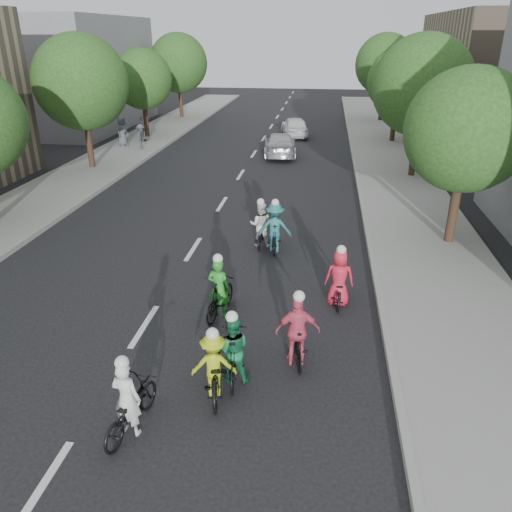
% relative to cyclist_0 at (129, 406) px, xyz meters
% --- Properties ---
extents(ground, '(120.00, 120.00, 0.00)m').
position_rel_cyclist_0_xyz_m(ground, '(-1.00, 3.51, -0.55)').
color(ground, black).
rests_on(ground, ground).
extents(sidewalk_left, '(4.00, 80.00, 0.15)m').
position_rel_cyclist_0_xyz_m(sidewalk_left, '(-9.00, 13.51, -0.48)').
color(sidewalk_left, gray).
rests_on(sidewalk_left, ground).
extents(curb_left, '(0.18, 80.00, 0.18)m').
position_rel_cyclist_0_xyz_m(curb_left, '(-7.05, 13.51, -0.46)').
color(curb_left, '#999993').
rests_on(curb_left, ground).
extents(sidewalk_right, '(4.00, 80.00, 0.15)m').
position_rel_cyclist_0_xyz_m(sidewalk_right, '(7.00, 13.51, -0.48)').
color(sidewalk_right, gray).
rests_on(sidewalk_right, ground).
extents(curb_right, '(0.18, 80.00, 0.18)m').
position_rel_cyclist_0_xyz_m(curb_right, '(5.05, 13.51, -0.46)').
color(curb_right, '#999993').
rests_on(curb_right, ground).
extents(bldg_sw, '(10.00, 14.00, 8.00)m').
position_rel_cyclist_0_xyz_m(bldg_sw, '(-17.00, 31.51, 3.45)').
color(bldg_sw, slate).
rests_on(bldg_sw, ground).
extents(tree_l_3, '(4.80, 4.80, 6.93)m').
position_rel_cyclist_0_xyz_m(tree_l_3, '(-9.20, 18.51, 3.97)').
color(tree_l_3, black).
rests_on(tree_l_3, ground).
extents(tree_l_4, '(4.00, 4.00, 5.97)m').
position_rel_cyclist_0_xyz_m(tree_l_4, '(-9.20, 27.51, 3.41)').
color(tree_l_4, black).
rests_on(tree_l_4, ground).
extents(tree_l_5, '(4.80, 4.80, 6.93)m').
position_rel_cyclist_0_xyz_m(tree_l_5, '(-9.20, 36.51, 3.97)').
color(tree_l_5, black).
rests_on(tree_l_5, ground).
extents(tree_r_0, '(4.00, 4.00, 5.97)m').
position_rel_cyclist_0_xyz_m(tree_r_0, '(7.80, 10.11, 3.41)').
color(tree_r_0, black).
rests_on(tree_r_0, ground).
extents(tree_r_1, '(4.80, 4.80, 6.93)m').
position_rel_cyclist_0_xyz_m(tree_r_1, '(7.80, 19.11, 3.97)').
color(tree_r_1, black).
rests_on(tree_r_1, ground).
extents(tree_r_2, '(4.00, 4.00, 5.97)m').
position_rel_cyclist_0_xyz_m(tree_r_2, '(7.80, 28.11, 3.41)').
color(tree_r_2, black).
rests_on(tree_r_2, ground).
extents(tree_r_3, '(4.80, 4.80, 6.93)m').
position_rel_cyclist_0_xyz_m(tree_r_3, '(7.80, 37.11, 3.97)').
color(tree_r_3, black).
rests_on(tree_r_3, ground).
extents(cyclist_0, '(0.93, 1.85, 1.69)m').
position_rel_cyclist_0_xyz_m(cyclist_0, '(0.00, 0.00, 0.00)').
color(cyclist_0, black).
rests_on(cyclist_0, ground).
extents(cyclist_1, '(0.81, 1.89, 1.68)m').
position_rel_cyclist_0_xyz_m(cyclist_1, '(1.62, 1.78, 0.09)').
color(cyclist_1, black).
rests_on(cyclist_1, ground).
extents(cyclist_2, '(1.00, 1.98, 1.57)m').
position_rel_cyclist_0_xyz_m(cyclist_2, '(1.33, 1.28, 0.03)').
color(cyclist_2, black).
rests_on(cyclist_2, ground).
extents(cyclist_3, '(1.05, 1.55, 1.84)m').
position_rel_cyclist_0_xyz_m(cyclist_3, '(2.94, 2.52, 0.13)').
color(cyclist_3, black).
rests_on(cyclist_3, ground).
extents(cyclist_4, '(0.78, 1.65, 1.74)m').
position_rel_cyclist_0_xyz_m(cyclist_4, '(3.89, 5.40, 0.05)').
color(cyclist_4, black).
rests_on(cyclist_4, ground).
extents(cyclist_5, '(0.83, 1.78, 1.80)m').
position_rel_cyclist_0_xyz_m(cyclist_5, '(0.81, 4.29, 0.08)').
color(cyclist_5, black).
rests_on(cyclist_5, ground).
extents(cyclist_6, '(0.77, 1.62, 1.73)m').
position_rel_cyclist_0_xyz_m(cyclist_6, '(1.27, 9.18, 0.06)').
color(cyclist_6, black).
rests_on(cyclist_6, ground).
extents(cyclist_7, '(1.14, 1.71, 1.86)m').
position_rel_cyclist_0_xyz_m(cyclist_7, '(1.80, 8.77, 0.17)').
color(cyclist_7, black).
rests_on(cyclist_7, ground).
extents(follow_car_lead, '(2.32, 4.76, 1.34)m').
position_rel_cyclist_0_xyz_m(follow_car_lead, '(0.62, 23.37, 0.12)').
color(follow_car_lead, silver).
rests_on(follow_car_lead, ground).
extents(follow_car_trail, '(2.39, 4.35, 1.40)m').
position_rel_cyclist_0_xyz_m(follow_car_trail, '(1.10, 29.53, 0.15)').
color(follow_car_trail, white).
rests_on(follow_car_trail, ground).
extents(spectator_0, '(0.71, 1.08, 1.56)m').
position_rel_cyclist_0_xyz_m(spectator_0, '(-8.02, 23.13, 0.38)').
color(spectator_0, '#474753').
rests_on(spectator_0, sidewalk_left).
extents(spectator_1, '(0.48, 0.98, 1.62)m').
position_rel_cyclist_0_xyz_m(spectator_1, '(-8.85, 25.72, 0.41)').
color(spectator_1, '#464551').
rests_on(spectator_1, sidewalk_left).
extents(spectator_2, '(0.82, 1.03, 1.83)m').
position_rel_cyclist_0_xyz_m(spectator_2, '(-9.60, 24.07, 0.51)').
color(spectator_2, '#4B4B57').
rests_on(spectator_2, sidewalk_left).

